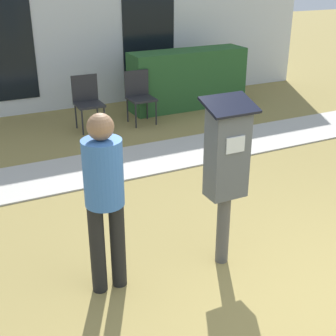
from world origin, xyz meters
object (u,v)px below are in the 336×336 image
object	(u,v)px
person_standing	(104,192)
outdoor_chair_left	(87,98)
outdoor_chair_middle	(139,93)
parking_meter	(227,162)

from	to	relation	value
person_standing	outdoor_chair_left	xyz separation A→B (m)	(1.14, 4.19, -0.40)
person_standing	outdoor_chair_middle	bearing A→B (deg)	49.23
person_standing	outdoor_chair_left	distance (m)	4.36
parking_meter	outdoor_chair_middle	world-z (taller)	parking_meter
outdoor_chair_left	person_standing	bearing A→B (deg)	-102.30
parking_meter	outdoor_chair_left	distance (m)	4.32
parking_meter	person_standing	distance (m)	1.09
person_standing	outdoor_chair_left	bearing A→B (deg)	60.47
person_standing	outdoor_chair_left	world-z (taller)	person_standing
parking_meter	outdoor_chair_left	xyz separation A→B (m)	(0.05, 4.29, -0.49)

